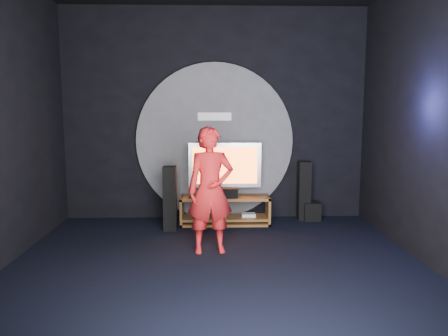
# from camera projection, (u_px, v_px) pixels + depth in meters

# --- Properties ---
(floor) EXTENTS (5.00, 5.00, 0.00)m
(floor) POSITION_uv_depth(u_px,v_px,m) (217.00, 271.00, 5.03)
(floor) COLOR black
(floor) RESTS_ON ground
(back_wall) EXTENTS (5.00, 0.04, 3.50)m
(back_wall) POSITION_uv_depth(u_px,v_px,m) (215.00, 115.00, 7.26)
(back_wall) COLOR black
(back_wall) RESTS_ON ground
(front_wall) EXTENTS (5.00, 0.04, 3.50)m
(front_wall) POSITION_uv_depth(u_px,v_px,m) (223.00, 129.00, 2.31)
(front_wall) COLOR black
(front_wall) RESTS_ON ground
(right_wall) EXTENTS (0.04, 5.00, 3.50)m
(right_wall) POSITION_uv_depth(u_px,v_px,m) (441.00, 118.00, 4.86)
(right_wall) COLOR black
(right_wall) RESTS_ON ground
(wall_disc_panel) EXTENTS (2.60, 0.11, 2.60)m
(wall_disc_panel) POSITION_uv_depth(u_px,v_px,m) (215.00, 142.00, 7.27)
(wall_disc_panel) COLOR #515156
(wall_disc_panel) RESTS_ON ground
(media_console) EXTENTS (1.43, 0.45, 0.45)m
(media_console) POSITION_uv_depth(u_px,v_px,m) (225.00, 212.00, 7.03)
(media_console) COLOR brown
(media_console) RESTS_ON ground
(tv) EXTENTS (1.16, 0.22, 0.86)m
(tv) POSITION_uv_depth(u_px,v_px,m) (225.00, 167.00, 7.00)
(tv) COLOR #BABAC2
(tv) RESTS_ON media_console
(center_speaker) EXTENTS (0.40, 0.15, 0.15)m
(center_speaker) POSITION_uv_depth(u_px,v_px,m) (225.00, 193.00, 6.90)
(center_speaker) COLOR black
(center_speaker) RESTS_ON media_console
(remote) EXTENTS (0.18, 0.05, 0.02)m
(remote) POSITION_uv_depth(u_px,v_px,m) (195.00, 198.00, 6.86)
(remote) COLOR black
(remote) RESTS_ON media_console
(tower_speaker_left) EXTENTS (0.20, 0.22, 0.98)m
(tower_speaker_left) POSITION_uv_depth(u_px,v_px,m) (170.00, 198.00, 6.64)
(tower_speaker_left) COLOR black
(tower_speaker_left) RESTS_ON ground
(tower_speaker_right) EXTENTS (0.20, 0.22, 0.98)m
(tower_speaker_right) POSITION_uv_depth(u_px,v_px,m) (304.00, 191.00, 7.26)
(tower_speaker_right) COLOR black
(tower_speaker_right) RESTS_ON ground
(subwoofer) EXTENTS (0.28, 0.28, 0.30)m
(subwoofer) POSITION_uv_depth(u_px,v_px,m) (311.00, 211.00, 7.28)
(subwoofer) COLOR black
(subwoofer) RESTS_ON ground
(player) EXTENTS (0.64, 0.47, 1.63)m
(player) POSITION_uv_depth(u_px,v_px,m) (211.00, 190.00, 5.58)
(player) COLOR red
(player) RESTS_ON ground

